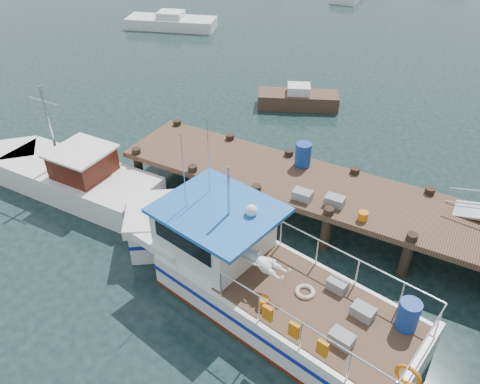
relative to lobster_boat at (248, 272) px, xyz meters
The scene contains 5 objects.
ground_plane 4.40m from the lobster_boat, 100.37° to the left, with size 160.00×160.00×0.00m, color #182A28.
lobster_boat is the anchor object (origin of this frame).
work_boat 8.46m from the lobster_boat, behind, with size 7.71×2.39×4.07m.
moored_rowboat 12.94m from the lobster_boat, 106.92° to the left, with size 4.21×2.87×1.16m.
moored_a 26.96m from the lobster_boat, 130.47° to the left, with size 6.94×4.21×1.21m.
Camera 1 is at (5.12, -12.52, 10.23)m, focal length 35.00 mm.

